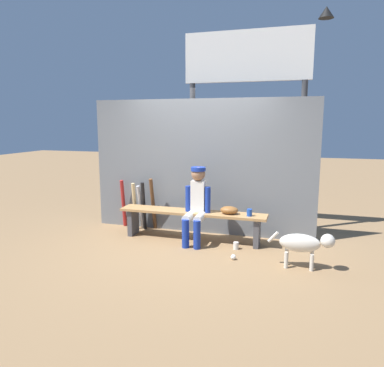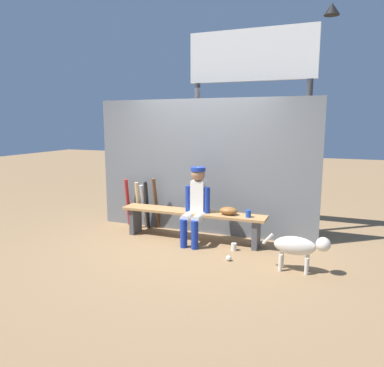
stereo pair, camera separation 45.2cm
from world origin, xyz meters
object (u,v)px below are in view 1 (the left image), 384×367
at_px(baseball, 233,257).
at_px(cup_on_bench, 249,213).
at_px(player_seated, 196,202).
at_px(bat_wood_natural, 135,206).
at_px(dugout_bench, 192,218).
at_px(bat_aluminum_red, 123,203).
at_px(dog, 304,244).
at_px(scoreboard, 250,79).
at_px(baseball_glove, 229,210).
at_px(bat_aluminum_black, 144,206).
at_px(bat_aluminum_silver, 141,207).
at_px(cup_on_ground, 236,246).
at_px(bat_wood_dark, 153,204).

relative_size(baseball, cup_on_bench, 0.67).
height_order(player_seated, baseball, player_seated).
height_order(bat_wood_natural, cup_on_bench, bat_wood_natural).
height_order(dugout_bench, bat_aluminum_red, bat_aluminum_red).
height_order(bat_aluminum_red, cup_on_bench, bat_aluminum_red).
bearing_deg(player_seated, dog, -19.49).
distance_m(dugout_bench, baseball, 1.09).
height_order(bat_aluminum_red, scoreboard, scoreboard).
xyz_separation_m(baseball_glove, bat_aluminum_black, (-1.59, 0.30, -0.11)).
distance_m(baseball, scoreboard, 3.12).
bearing_deg(bat_aluminum_black, cup_on_bench, -10.25).
xyz_separation_m(bat_aluminum_black, bat_aluminum_silver, (-0.07, 0.01, -0.03)).
relative_size(dugout_bench, dog, 2.83).
bearing_deg(scoreboard, cup_on_ground, -87.99).
bearing_deg(dugout_bench, cup_on_ground, -16.96).
relative_size(baseball_glove, scoreboard, 0.08).
bearing_deg(bat_aluminum_black, player_seated, -21.01).
bearing_deg(dog, bat_aluminum_silver, 160.12).
height_order(bat_aluminum_silver, bat_aluminum_red, bat_aluminum_red).
distance_m(dugout_bench, dog, 1.87).
distance_m(baseball_glove, dog, 1.34).
xyz_separation_m(bat_wood_dark, bat_aluminum_red, (-0.59, 0.02, -0.03)).
bearing_deg(bat_aluminum_red, bat_aluminum_black, -8.60).
bearing_deg(cup_on_bench, bat_wood_dark, 167.57).
bearing_deg(bat_aluminum_silver, bat_wood_dark, 7.34).
relative_size(player_seated, bat_wood_dark, 1.27).
bearing_deg(bat_aluminum_red, cup_on_bench, -9.94).
xyz_separation_m(cup_on_bench, dog, (0.81, -0.65, -0.20)).
relative_size(bat_wood_dark, cup_on_bench, 8.54).
relative_size(bat_aluminum_red, cup_on_ground, 7.88).
relative_size(baseball_glove, cup_on_ground, 2.55).
distance_m(bat_aluminum_silver, cup_on_ground, 1.92).
bearing_deg(cup_on_bench, bat_aluminum_silver, 169.76).
bearing_deg(bat_wood_dark, bat_aluminum_black, -165.72).
bearing_deg(dugout_bench, dog, -21.72).
xyz_separation_m(bat_wood_dark, bat_aluminum_silver, (-0.22, -0.03, -0.07)).
bearing_deg(cup_on_ground, baseball, -84.59).
bearing_deg(bat_aluminum_silver, cup_on_bench, -10.24).
bearing_deg(dugout_bench, baseball_glove, 0.00).
relative_size(player_seated, cup_on_bench, 10.88).
bearing_deg(cup_on_bench, bat_aluminum_red, 170.06).
bearing_deg(baseball, scoreboard, 92.84).
height_order(bat_wood_dark, bat_wood_natural, bat_wood_dark).
bearing_deg(cup_on_ground, dugout_bench, 163.04).
relative_size(bat_wood_dark, bat_wood_natural, 1.12).
xyz_separation_m(dugout_bench, cup_on_ground, (0.76, -0.23, -0.32)).
bearing_deg(bat_aluminum_black, cup_on_ground, -17.08).
distance_m(bat_wood_dark, baseball, 1.96).
height_order(player_seated, cup_on_bench, player_seated).
distance_m(dugout_bench, bat_wood_natural, 1.18).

